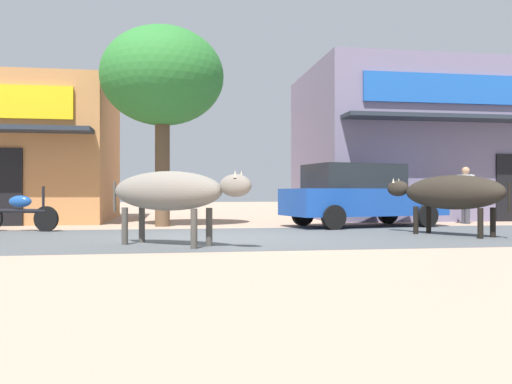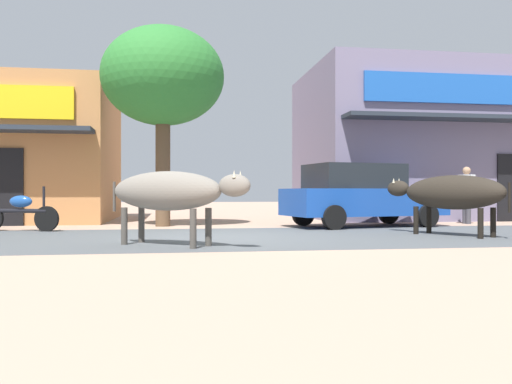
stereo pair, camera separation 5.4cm
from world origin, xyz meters
The scene contains 10 objects.
ground centered at (0.00, 0.00, 0.00)m, with size 80.00×80.00×0.00m, color tan.
asphalt_road centered at (0.00, 0.00, 0.00)m, with size 72.00×5.28×0.00m, color #4D5154.
storefront_left_cafe centered at (-6.31, 7.42, 2.15)m, with size 6.91×6.72×4.28m.
storefront_right_club centered at (8.21, 7.43, 2.62)m, with size 8.68×6.72×5.22m.
roadside_tree centered at (-1.14, 3.74, 3.96)m, with size 3.26×3.26×5.30m.
parked_hatchback_car centered at (4.04, 2.84, 0.84)m, with size 4.46×2.53×1.64m.
parked_motorcycle centered at (-4.40, 2.43, 0.46)m, with size 1.91×0.68×1.04m.
cow_near_brown centered at (-0.93, -1.52, 0.91)m, with size 2.47×1.99×1.26m.
cow_far_dark centered at (4.86, -0.29, 0.89)m, with size 1.79×2.67×1.26m.
pedestrian_by_shop centered at (7.47, 3.55, 0.96)m, with size 0.42×0.61×1.64m.
Camera 1 is at (-0.91, -10.66, 0.90)m, focal length 37.45 mm.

